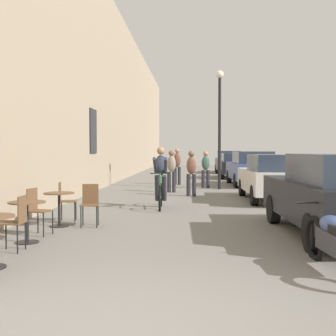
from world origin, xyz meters
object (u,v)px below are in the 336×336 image
cafe_table_mid (27,213)px  cyclist_on_bicycle (161,179)px  parked_car_fourth (234,165)px  pedestrian_near (191,171)px  cafe_chair_far_toward_wall (65,199)px  parked_car_second (273,177)px  parked_car_nearest (336,194)px  cafe_chair_mid_toward_street (37,208)px  cafe_table_far (59,202)px  street_lamp (220,114)px  parked_car_third (251,168)px  pedestrian_mid (171,169)px  cafe_chair_mid_toward_wall (16,219)px  pedestrian_far (206,167)px  parked_car_fifth (228,161)px  parked_motorcycle (335,242)px  pedestrian_furthest (177,164)px  cafe_chair_far_toward_street (90,202)px

cafe_table_mid → cyclist_on_bicycle: 5.22m
parked_car_fourth → pedestrian_near: bearing=-103.5°
pedestrian_near → cafe_table_mid: bearing=-109.5°
cafe_chair_far_toward_wall → parked_car_second: 7.03m
parked_car_nearest → cafe_table_mid: bearing=-171.5°
parked_car_second → cafe_chair_mid_toward_street: bearing=-132.5°
cafe_table_mid → cafe_table_far: same height
cafe_chair_mid_toward_street → street_lamp: (4.08, 10.23, 2.59)m
cafe_chair_far_toward_wall → parked_car_third: 12.02m
pedestrian_mid → parked_car_second: (3.37, -2.71, -0.14)m
parked_car_second → cafe_chair_far_toward_wall: bearing=-141.1°
cafe_chair_mid_toward_street → cafe_chair_far_toward_wall: 1.63m
parked_car_nearest → parked_car_fourth: bearing=90.7°
cafe_chair_mid_toward_wall → cafe_table_far: (-0.01, 2.33, 0.00)m
cafe_table_far → parked_car_fourth: parked_car_fourth is taller
cyclist_on_bicycle → pedestrian_near: cyclist_on_bicycle is taller
pedestrian_far → parked_car_fifth: 13.34m
parked_car_second → parked_motorcycle: (-0.71, -8.39, -0.36)m
cyclist_on_bicycle → pedestrian_furthest: size_ratio=1.03×
pedestrian_far → parked_motorcycle: (1.29, -13.10, -0.49)m
parked_car_second → pedestrian_far: bearing=113.0°
cafe_chair_far_toward_street → parked_car_fifth: parked_car_fifth is taller
cafe_table_mid → parked_car_fourth: 19.21m
cafe_table_mid → parked_car_third: bearing=66.8°
cafe_chair_far_toward_street → cafe_chair_mid_toward_street: bearing=-127.1°
parked_car_second → pedestrian_mid: bearing=141.2°
cafe_table_far → parked_car_fifth: bearing=76.7°
cyclist_on_bicycle → parked_car_fifth: 20.14m
cyclist_on_bicycle → pedestrian_far: size_ratio=1.11×
pedestrian_near → parked_car_third: pedestrian_near is taller
cafe_table_mid → parked_car_fifth: bearing=77.4°
cafe_chair_far_toward_wall → street_lamp: size_ratio=0.18×
pedestrian_furthest → cafe_table_mid: bearing=-99.3°
pedestrian_far → parked_car_third: 2.61m
cafe_table_mid → cafe_chair_far_toward_street: bearing=67.9°
cafe_table_mid → cafe_chair_far_toward_wall: size_ratio=0.81×
cafe_chair_far_toward_street → parked_car_fourth: parked_car_fourth is taller
cafe_chair_far_toward_wall → parked_motorcycle: cafe_chair_far_toward_wall is taller
parked_car_nearest → parked_car_second: size_ratio=1.05×
cafe_chair_far_toward_street → cyclist_on_bicycle: cyclist_on_bicycle is taller
pedestrian_mid → parked_car_nearest: 9.30m
cafe_chair_far_toward_street → pedestrian_far: size_ratio=0.56×
cafe_table_mid → pedestrian_mid: size_ratio=0.45×
cafe_table_far → parked_car_fourth: 17.60m
cafe_chair_mid_toward_wall → parked_car_third: size_ratio=0.20×
pedestrian_far → parked_car_nearest: pedestrian_far is taller
cafe_chair_far_toward_wall → cyclist_on_bicycle: (2.01, 2.48, 0.29)m
pedestrian_far → street_lamp: size_ratio=0.32×
pedestrian_mid → pedestrian_near: bearing=-61.6°
cafe_table_far → parked_car_fourth: size_ratio=0.18×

